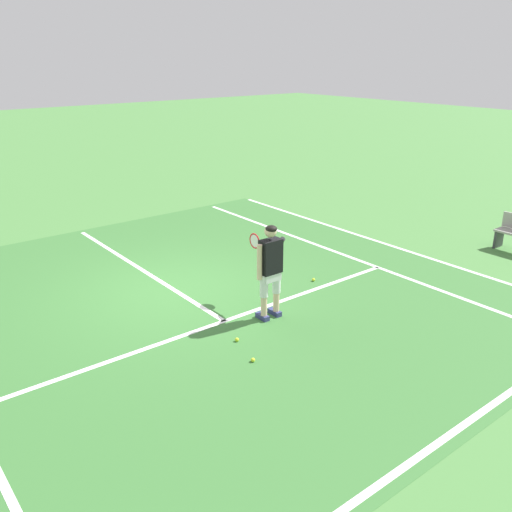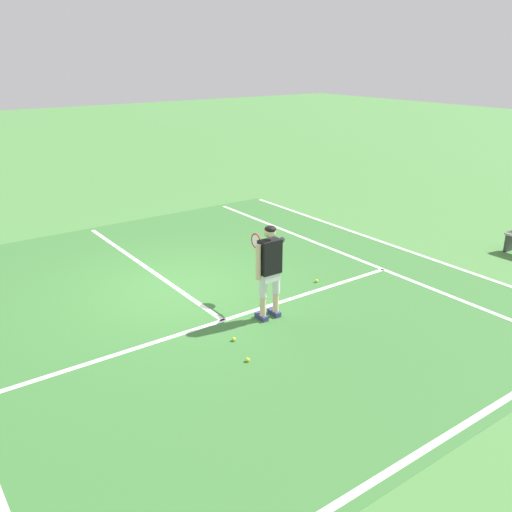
{
  "view_description": "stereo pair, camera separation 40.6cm",
  "coord_description": "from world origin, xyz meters",
  "px_view_note": "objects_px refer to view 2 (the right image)",
  "views": [
    {
      "loc": [
        -4.88,
        -8.8,
        4.41
      ],
      "look_at": [
        0.72,
        -1.73,
        1.05
      ],
      "focal_mm": 38.39,
      "sensor_mm": 36.0,
      "label": 1
    },
    {
      "loc": [
        -4.55,
        -9.04,
        4.41
      ],
      "look_at": [
        0.72,
        -1.73,
        1.05
      ],
      "focal_mm": 38.39,
      "sensor_mm": 36.0,
      "label": 2
    }
  ],
  "objects_px": {
    "tennis_ball_by_baseline": "(248,360)",
    "tennis_ball_mid_court": "(317,281)",
    "tennis_player": "(269,265)",
    "tennis_ball_near_feet": "(234,339)"
  },
  "relations": [
    {
      "from": "tennis_ball_mid_court",
      "to": "tennis_ball_by_baseline",
      "type": "bearing_deg",
      "value": -149.87
    },
    {
      "from": "tennis_ball_mid_court",
      "to": "tennis_ball_near_feet",
      "type": "bearing_deg",
      "value": -159.25
    },
    {
      "from": "tennis_ball_near_feet",
      "to": "tennis_ball_mid_court",
      "type": "height_order",
      "value": "same"
    },
    {
      "from": "tennis_player",
      "to": "tennis_ball_near_feet",
      "type": "height_order",
      "value": "tennis_player"
    },
    {
      "from": "tennis_ball_by_baseline",
      "to": "tennis_ball_mid_court",
      "type": "relative_size",
      "value": 1.0
    },
    {
      "from": "tennis_ball_by_baseline",
      "to": "tennis_ball_mid_court",
      "type": "bearing_deg",
      "value": 30.13
    },
    {
      "from": "tennis_player",
      "to": "tennis_ball_mid_court",
      "type": "distance_m",
      "value": 2.1
    },
    {
      "from": "tennis_ball_near_feet",
      "to": "tennis_player",
      "type": "bearing_deg",
      "value": 19.76
    },
    {
      "from": "tennis_player",
      "to": "tennis_ball_mid_court",
      "type": "relative_size",
      "value": 25.95
    },
    {
      "from": "tennis_player",
      "to": "tennis_ball_near_feet",
      "type": "xyz_separation_m",
      "value": [
        -0.98,
        -0.35,
        -0.96
      ]
    }
  ]
}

